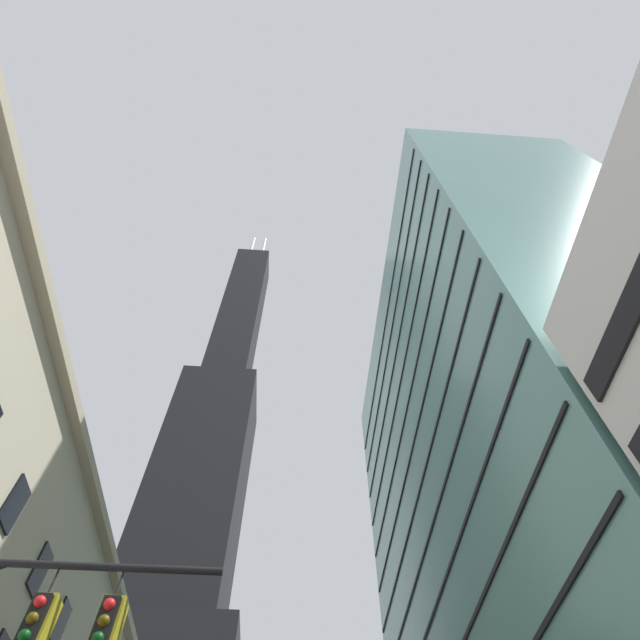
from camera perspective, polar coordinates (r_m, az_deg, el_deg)
dark_skyscraper at (r=122.24m, az=-14.79°, el=-23.10°), size 29.12×29.12×229.41m
glass_office_midrise at (r=46.03m, az=21.28°, el=-16.86°), size 16.89×41.45×58.67m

